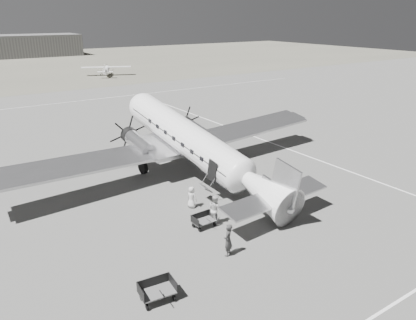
# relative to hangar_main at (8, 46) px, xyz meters

# --- Properties ---
(ground) EXTENTS (260.00, 260.00, 0.00)m
(ground) POSITION_rel_hangar_main_xyz_m (-5.00, -120.00, -3.30)
(ground) COLOR slate
(ground) RESTS_ON ground
(taxi_line_near) EXTENTS (60.00, 0.15, 0.01)m
(taxi_line_near) POSITION_rel_hangar_main_xyz_m (-5.00, -134.00, -3.29)
(taxi_line_near) COLOR white
(taxi_line_near) RESTS_ON ground
(taxi_line_right) EXTENTS (0.15, 80.00, 0.01)m
(taxi_line_right) POSITION_rel_hangar_main_xyz_m (7.00, -120.00, -3.29)
(taxi_line_right) COLOR white
(taxi_line_right) RESTS_ON ground
(taxi_line_horizon) EXTENTS (90.00, 0.15, 0.01)m
(taxi_line_horizon) POSITION_rel_hangar_main_xyz_m (-5.00, -80.00, -3.29)
(taxi_line_horizon) COLOR white
(taxi_line_horizon) RESTS_ON ground
(grass_infield) EXTENTS (260.00, 90.00, 0.01)m
(grass_infield) POSITION_rel_hangar_main_xyz_m (-5.00, -25.00, -3.30)
(grass_infield) COLOR #676557
(grass_infield) RESTS_ON ground
(hangar_main) EXTENTS (42.00, 14.00, 6.60)m
(hangar_main) POSITION_rel_hangar_main_xyz_m (0.00, 0.00, 0.00)
(hangar_main) COLOR slate
(hangar_main) RESTS_ON ground
(dc3_airliner) EXTENTS (31.09, 22.63, 5.67)m
(dc3_airliner) POSITION_rel_hangar_main_xyz_m (-4.71, -116.28, -0.47)
(dc3_airliner) COLOR #B8B8BA
(dc3_airliner) RESTS_ON ground
(light_plane_right) EXTENTS (13.06, 12.05, 2.18)m
(light_plane_right) POSITION_rel_hangar_main_xyz_m (10.46, -56.03, -2.21)
(light_plane_right) COLOR white
(light_plane_right) RESTS_ON ground
(baggage_cart_near) EXTENTS (1.54, 1.12, 0.85)m
(baggage_cart_near) POSITION_rel_hangar_main_xyz_m (-8.31, -123.25, -2.88)
(baggage_cart_near) COLOR #575757
(baggage_cart_near) RESTS_ON ground
(baggage_cart_far) EXTENTS (1.82, 1.37, 0.97)m
(baggage_cart_far) POSITION_rel_hangar_main_xyz_m (-13.84, -127.81, -2.82)
(baggage_cart_far) COLOR #575757
(baggage_cart_far) RESTS_ON ground
(ground_crew) EXTENTS (0.81, 0.76, 1.86)m
(ground_crew) POSITION_rel_hangar_main_xyz_m (-8.94, -126.59, -2.37)
(ground_crew) COLOR #313131
(ground_crew) RESTS_ON ground
(ramp_agent) EXTENTS (0.74, 0.94, 1.91)m
(ramp_agent) POSITION_rel_hangar_main_xyz_m (-7.46, -123.23, -2.34)
(ramp_agent) COLOR #BBBBB8
(ramp_agent) RESTS_ON ground
(passenger) EXTENTS (0.71, 0.86, 1.52)m
(passenger) POSITION_rel_hangar_main_xyz_m (-7.54, -120.53, -2.54)
(passenger) COLOR silver
(passenger) RESTS_ON ground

